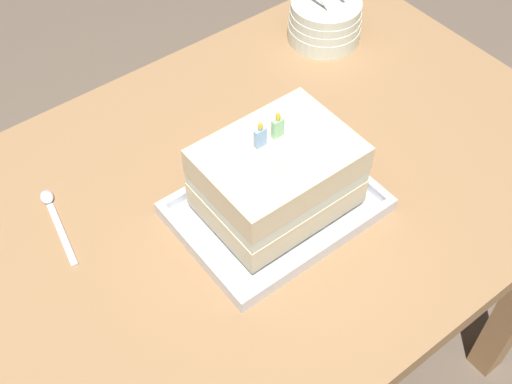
# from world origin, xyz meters

# --- Properties ---
(dining_table) EXTENTS (1.17, 0.71, 0.74)m
(dining_table) POSITION_xyz_m (0.00, 0.00, 0.63)
(dining_table) COLOR #9E754C
(dining_table) RESTS_ON ground_plane
(foil_tray) EXTENTS (0.29, 0.22, 0.02)m
(foil_tray) POSITION_xyz_m (0.03, -0.06, 0.75)
(foil_tray) COLOR silver
(foil_tray) RESTS_ON dining_table
(birthday_cake) EXTENTS (0.21, 0.16, 0.16)m
(birthday_cake) POSITION_xyz_m (0.03, -0.06, 0.82)
(birthday_cake) COLOR beige
(birthday_cake) RESTS_ON foil_tray
(bowl_stack) EXTENTS (0.14, 0.14, 0.14)m
(bowl_stack) POSITION_xyz_m (0.37, 0.22, 0.78)
(bowl_stack) COLOR silver
(bowl_stack) RESTS_ON dining_table
(serving_spoon_near_tray) EXTENTS (0.04, 0.15, 0.01)m
(serving_spoon_near_tray) POSITION_xyz_m (-0.24, 0.15, 0.75)
(serving_spoon_near_tray) COLOR silver
(serving_spoon_near_tray) RESTS_ON dining_table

